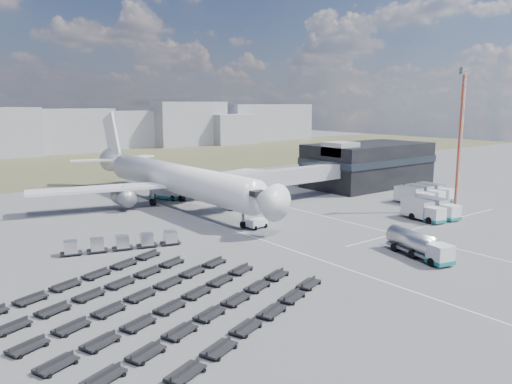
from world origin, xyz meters
TOP-DOWN VIEW (x-y plane):
  - ground at (0.00, 0.00)m, footprint 420.00×420.00m
  - grass_strip at (0.00, 110.00)m, footprint 420.00×90.00m
  - lane_markings at (9.77, 3.00)m, footprint 47.12×110.00m
  - terminal at (47.77, 23.96)m, footprint 30.40×16.40m
  - jet_bridge at (15.90, 20.42)m, footprint 30.30×3.80m
  - airliner at (0.00, 32.38)m, footprint 51.59×64.53m
  - skyline at (7.36, 149.85)m, footprint 297.43×25.98m
  - fuel_tanker at (8.68, -16.87)m, footprint 4.85×10.29m
  - pushback_tug at (1.65, 7.60)m, footprint 3.39×2.13m
  - catering_truck at (2.08, 38.46)m, footprint 5.09×7.46m
  - service_trucks_near at (28.77, -5.46)m, footprint 7.27×8.36m
  - service_trucks_far at (40.84, 3.69)m, footprint 10.05×7.62m
  - uld_row at (-19.85, 9.31)m, footprint 15.48×5.71m
  - baggage_dollies at (-24.95, -10.48)m, footprint 33.60×31.49m
  - floodlight_mast at (37.25, -5.06)m, footprint 2.40×1.96m

SIDE VIEW (x-z plane):
  - ground at x=0.00m, z-range 0.00..0.00m
  - grass_strip at x=0.00m, z-range 0.00..0.01m
  - lane_markings at x=9.77m, z-range 0.00..0.01m
  - baggage_dollies at x=-24.95m, z-range 0.00..0.75m
  - pushback_tug at x=1.65m, z-range 0.00..1.46m
  - uld_row at x=-19.85m, z-range 0.17..1.88m
  - fuel_tanker at x=8.68m, z-range 0.00..3.23m
  - catering_truck at x=2.08m, z-range 0.04..3.21m
  - service_trucks_far at x=40.84m, z-range 0.13..3.18m
  - service_trucks_near at x=28.77m, z-range 0.13..3.20m
  - jet_bridge at x=15.90m, z-range 1.53..8.58m
  - terminal at x=47.77m, z-range -0.25..10.75m
  - airliner at x=0.00m, z-range -3.52..14.10m
  - skyline at x=7.36m, z-range -2.47..20.72m
  - floodlight_mast at x=37.25m, z-range 0.03..25.46m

